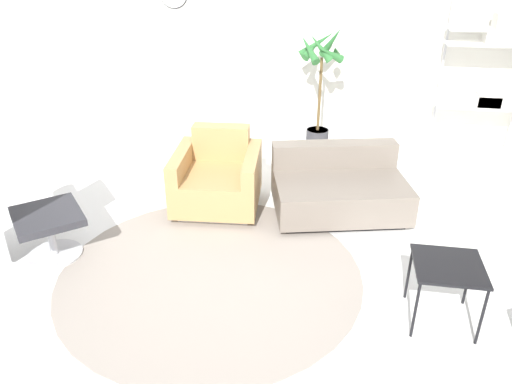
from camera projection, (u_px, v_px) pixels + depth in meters
name	position (u px, v px, depth m)	size (l,w,h in m)	color
ground_plane	(222.00, 269.00, 4.01)	(12.00, 12.00, 0.00)	white
wall_back	(276.00, 26.00, 6.19)	(12.00, 0.09, 2.80)	silver
round_rug	(210.00, 273.00, 3.96)	(2.39, 2.39, 0.01)	gray
armchair_red	(218.00, 180.00, 4.85)	(0.86, 0.88, 0.73)	silver
couch_low	(338.00, 189.00, 4.78)	(1.38, 1.10, 0.60)	black
side_table	(448.00, 270.00, 3.30)	(0.45, 0.45, 0.46)	black
potted_plant	(320.00, 88.00, 5.96)	(0.57, 0.61, 1.50)	#333338
shelf_unit	(493.00, 64.00, 5.73)	(0.98, 0.28, 1.83)	#BCBCC1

